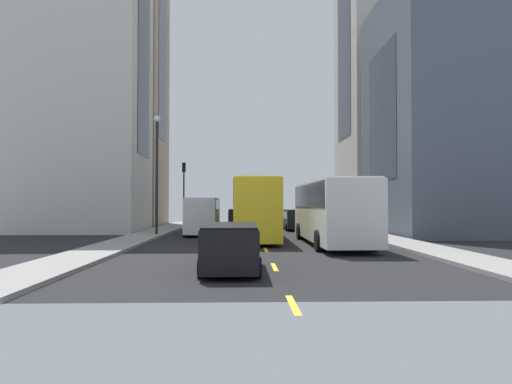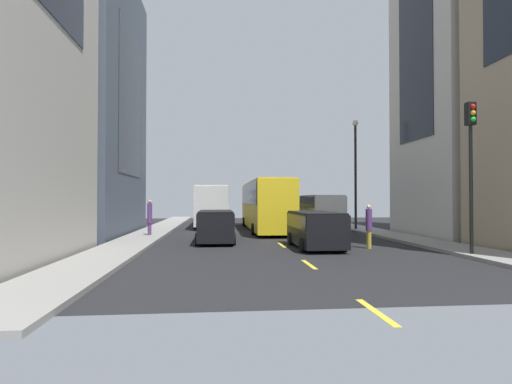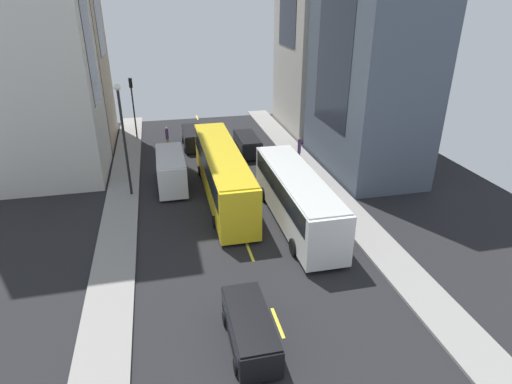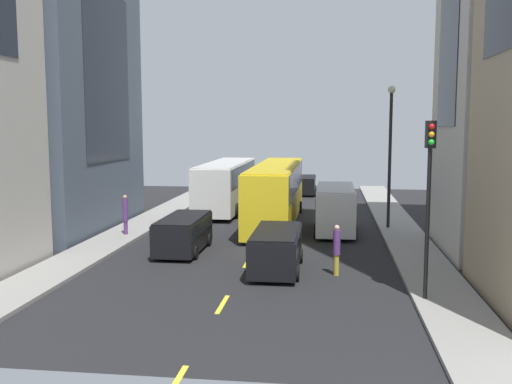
{
  "view_description": "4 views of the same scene",
  "coord_description": "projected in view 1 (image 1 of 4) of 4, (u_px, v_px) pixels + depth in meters",
  "views": [
    {
      "loc": [
        1.09,
        31.16,
        2.21
      ],
      "look_at": [
        0.2,
        -0.43,
        2.98
      ],
      "focal_mm": 32.74,
      "sensor_mm": 36.0,
      "label": 1
    },
    {
      "loc": [
        -3.22,
        -28.95,
        2.29
      ],
      "look_at": [
        -0.07,
        3.57,
        2.89
      ],
      "focal_mm": 28.3,
      "sensor_mm": 36.0,
      "label": 2
    },
    {
      "loc": [
        4.31,
        29.45,
        13.58
      ],
      "look_at": [
        -1.54,
        3.9,
        1.33
      ],
      "focal_mm": 30.03,
      "sensor_mm": 36.0,
      "label": 3
    },
    {
      "loc": [
        3.48,
        -33.54,
        6.04
      ],
      "look_at": [
        -0.66,
        -0.75,
        2.12
      ],
      "focal_mm": 40.58,
      "sensor_mm": 36.0,
      "label": 4
    }
  ],
  "objects": [
    {
      "name": "building_east_1",
      "position": [
        83.0,
        64.0,
        36.47
      ],
      "size": [
        9.5,
        7.56,
        26.28
      ],
      "color": "beige",
      "rests_on": "ground"
    },
    {
      "name": "building_west_0",
      "position": [
        390.0,
        32.0,
        46.18
      ],
      "size": [
        9.23,
        10.12,
        38.32
      ],
      "color": "#B7B2A8",
      "rests_on": "ground"
    },
    {
      "name": "car_black_1",
      "position": [
        296.0,
        218.0,
        38.53
      ],
      "size": [
        2.0,
        4.72,
        1.68
      ],
      "color": "black",
      "rests_on": "ground"
    },
    {
      "name": "lane_stripe_4",
      "position": [
        261.0,
        240.0,
        28.11
      ],
      "size": [
        0.16,
        2.0,
        0.01
      ],
      "primitive_type": "cube",
      "color": "yellow",
      "rests_on": "ground"
    },
    {
      "name": "streetcar_yellow",
      "position": [
        255.0,
        205.0,
        29.9
      ],
      "size": [
        2.7,
        14.2,
        3.59
      ],
      "color": "yellow",
      "rests_on": "ground"
    },
    {
      "name": "lane_stripe_1",
      "position": [
        254.0,
        226.0,
        46.1
      ],
      "size": [
        0.16,
        2.0,
        0.01
      ],
      "primitive_type": "cube",
      "color": "yellow",
      "rests_on": "ground"
    },
    {
      "name": "pedestrian_waiting_curb",
      "position": [
        212.0,
        216.0,
        41.75
      ],
      "size": [
        0.29,
        0.29,
        2.05
      ],
      "rotation": [
        0.0,
        0.0,
        2.91
      ],
      "color": "gold",
      "rests_on": "ground"
    },
    {
      "name": "lane_stripe_3",
      "position": [
        258.0,
        233.0,
        34.11
      ],
      "size": [
        0.16,
        2.0,
        0.01
      ],
      "primitive_type": "cube",
      "color": "yellow",
      "rests_on": "ground"
    },
    {
      "name": "pedestrian_crossing_mid",
      "position": [
        352.0,
        216.0,
        35.54
      ],
      "size": [
        0.29,
        0.29,
        2.12
      ],
      "rotation": [
        0.0,
        0.0,
        2.02
      ],
      "color": "#593372",
      "rests_on": "ground"
    },
    {
      "name": "traffic_light_near_corner",
      "position": [
        184.0,
        182.0,
        44.96
      ],
      "size": [
        0.32,
        0.44,
        5.99
      ],
      "color": "black",
      "rests_on": "ground"
    },
    {
      "name": "building_west_1",
      "position": [
        424.0,
        114.0,
        33.6
      ],
      "size": [
        6.23,
        11.77,
        17.25
      ],
      "color": "#4C5666",
      "rests_on": "ground"
    },
    {
      "name": "streetlamp_near",
      "position": [
        157.0,
        162.0,
        31.35
      ],
      "size": [
        0.44,
        0.44,
        7.99
      ],
      "color": "black",
      "rests_on": "ground"
    },
    {
      "name": "sidewalk_east",
      "position": [
        146.0,
        236.0,
        30.9
      ],
      "size": [
        2.31,
        44.0,
        0.15
      ],
      "primitive_type": "cube",
      "color": "gray",
      "rests_on": "ground"
    },
    {
      "name": "lane_stripe_5",
      "position": [
        266.0,
        250.0,
        22.12
      ],
      "size": [
        0.16,
        2.0,
        0.01
      ],
      "primitive_type": "cube",
      "color": "yellow",
      "rests_on": "ground"
    },
    {
      "name": "city_bus_white",
      "position": [
        331.0,
        207.0,
        25.05
      ],
      "size": [
        2.81,
        11.64,
        3.35
      ],
      "color": "silver",
      "rests_on": "ground"
    },
    {
      "name": "car_black_2",
      "position": [
        231.0,
        244.0,
        15.16
      ],
      "size": [
        1.88,
        4.47,
        1.53
      ],
      "color": "black",
      "rests_on": "ground"
    },
    {
      "name": "lane_stripe_0",
      "position": [
        253.0,
        223.0,
        52.1
      ],
      "size": [
        0.16,
        2.0,
        0.01
      ],
      "primitive_type": "cube",
      "color": "yellow",
      "rests_on": "ground"
    },
    {
      "name": "car_black_0",
      "position": [
        240.0,
        217.0,
        41.39
      ],
      "size": [
        2.04,
        4.75,
        1.7
      ],
      "color": "black",
      "rests_on": "ground"
    },
    {
      "name": "building_east_0",
      "position": [
        119.0,
        36.0,
        45.27
      ],
      "size": [
        8.53,
        8.33,
        36.91
      ],
      "color": "tan",
      "rests_on": "ground"
    },
    {
      "name": "lane_stripe_2",
      "position": [
        256.0,
        229.0,
        40.11
      ],
      "size": [
        0.16,
        2.0,
        0.01
      ],
      "primitive_type": "cube",
      "color": "yellow",
      "rests_on": "ground"
    },
    {
      "name": "delivery_van_white",
      "position": [
        203.0,
        213.0,
        32.45
      ],
      "size": [
        2.25,
        5.96,
        2.58
      ],
      "color": "white",
      "rests_on": "ground"
    },
    {
      "name": "sidewalk_west",
      "position": [
        371.0,
        235.0,
        31.33
      ],
      "size": [
        2.31,
        44.0,
        0.15
      ],
      "primitive_type": "cube",
      "color": "gray",
      "rests_on": "ground"
    },
    {
      "name": "lane_stripe_6",
      "position": [
        274.0,
        267.0,
        16.12
      ],
      "size": [
        0.16,
        2.0,
        0.01
      ],
      "primitive_type": "cube",
      "color": "yellow",
      "rests_on": "ground"
    },
    {
      "name": "ground_plane",
      "position": [
        259.0,
        236.0,
        31.11
      ],
      "size": [
        41.39,
        41.39,
        0.0
      ],
      "primitive_type": "plane",
      "color": "black"
    },
    {
      "name": "lane_stripe_7",
      "position": [
        293.0,
        305.0,
        10.13
      ],
      "size": [
        0.16,
        2.0,
        0.01
      ],
      "primitive_type": "cube",
      "color": "yellow",
      "rests_on": "ground"
    }
  ]
}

